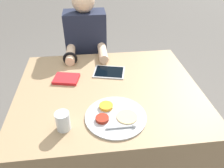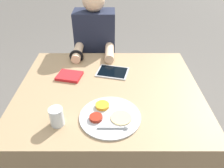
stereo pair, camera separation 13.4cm
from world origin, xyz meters
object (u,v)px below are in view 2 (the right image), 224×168
(thali_tray, at_px, (110,116))
(tablet_device, at_px, (113,72))
(red_notebook, at_px, (70,76))
(person_diner, at_px, (97,61))
(drinking_glass, at_px, (57,117))

(thali_tray, height_order, tablet_device, thali_tray)
(red_notebook, xyz_separation_m, person_diner, (0.15, 0.52, -0.17))
(tablet_device, relative_size, drinking_glass, 2.43)
(red_notebook, xyz_separation_m, drinking_glass, (0.01, -0.45, 0.04))
(tablet_device, bearing_deg, person_diner, 108.36)
(drinking_glass, bearing_deg, person_diner, 81.93)
(red_notebook, height_order, tablet_device, red_notebook)
(person_diner, bearing_deg, red_notebook, -105.92)
(person_diner, bearing_deg, tablet_device, -71.64)
(red_notebook, distance_m, person_diner, 0.56)
(red_notebook, bearing_deg, person_diner, 74.08)
(tablet_device, xyz_separation_m, person_diner, (-0.15, 0.46, -0.17))
(thali_tray, height_order, red_notebook, thali_tray)
(tablet_device, bearing_deg, drinking_glass, -119.55)
(red_notebook, distance_m, tablet_device, 0.30)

